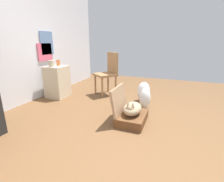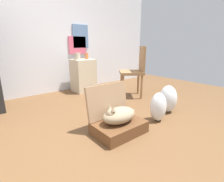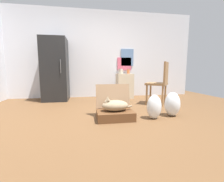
{
  "view_description": "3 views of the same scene",
  "coord_description": "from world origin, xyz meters",
  "px_view_note": "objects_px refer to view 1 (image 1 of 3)",
  "views": [
    {
      "loc": [
        -2.1,
        -0.7,
        1.26
      ],
      "look_at": [
        0.44,
        0.29,
        0.45
      ],
      "focal_mm": 26.75,
      "sensor_mm": 36.0,
      "label": 1
    },
    {
      "loc": [
        -0.93,
        -1.5,
        1.05
      ],
      "look_at": [
        0.61,
        0.39,
        0.37
      ],
      "focal_mm": 27.17,
      "sensor_mm": 36.0,
      "label": 2
    },
    {
      "loc": [
        -0.15,
        -2.55,
        0.81
      ],
      "look_at": [
        0.31,
        0.23,
        0.43
      ],
      "focal_mm": 24.46,
      "sensor_mm": 36.0,
      "label": 3
    }
  ],
  "objects_px": {
    "side_table": "(57,82)",
    "plastic_bag_white": "(145,98)",
    "cat": "(132,108)",
    "chair": "(108,72)",
    "vase_tall": "(51,64)",
    "vase_short": "(58,63)",
    "suitcase_base": "(132,118)",
    "plastic_bag_clear": "(144,92)"
  },
  "relations": [
    {
      "from": "side_table",
      "to": "plastic_bag_white",
      "type": "bearing_deg",
      "value": -89.94
    },
    {
      "from": "cat",
      "to": "chair",
      "type": "relative_size",
      "value": 0.51
    },
    {
      "from": "vase_tall",
      "to": "vase_short",
      "type": "height_order",
      "value": "vase_tall"
    },
    {
      "from": "vase_tall",
      "to": "chair",
      "type": "bearing_deg",
      "value": -55.41
    },
    {
      "from": "suitcase_base",
      "to": "side_table",
      "type": "distance_m",
      "value": 2.09
    },
    {
      "from": "chair",
      "to": "vase_tall",
      "type": "bearing_deg",
      "value": -107.89
    },
    {
      "from": "side_table",
      "to": "vase_short",
      "type": "distance_m",
      "value": 0.44
    },
    {
      "from": "vase_tall",
      "to": "vase_short",
      "type": "relative_size",
      "value": 1.07
    },
    {
      "from": "cat",
      "to": "chair",
      "type": "height_order",
      "value": "chair"
    },
    {
      "from": "plastic_bag_clear",
      "to": "vase_tall",
      "type": "distance_m",
      "value": 2.1
    },
    {
      "from": "suitcase_base",
      "to": "plastic_bag_white",
      "type": "xyz_separation_m",
      "value": [
        0.65,
        -0.08,
        0.13
      ]
    },
    {
      "from": "plastic_bag_white",
      "to": "side_table",
      "type": "relative_size",
      "value": 0.57
    },
    {
      "from": "plastic_bag_clear",
      "to": "side_table",
      "type": "relative_size",
      "value": 0.6
    },
    {
      "from": "suitcase_base",
      "to": "chair",
      "type": "xyz_separation_m",
      "value": [
        1.25,
        0.94,
        0.48
      ]
    },
    {
      "from": "cat",
      "to": "vase_short",
      "type": "distance_m",
      "value": 2.2
    },
    {
      "from": "plastic_bag_white",
      "to": "suitcase_base",
      "type": "bearing_deg",
      "value": 172.89
    },
    {
      "from": "cat",
      "to": "vase_short",
      "type": "xyz_separation_m",
      "value": [
        0.77,
        1.98,
        0.55
      ]
    },
    {
      "from": "plastic_bag_clear",
      "to": "vase_short",
      "type": "distance_m",
      "value": 2.06
    },
    {
      "from": "side_table",
      "to": "vase_tall",
      "type": "xyz_separation_m",
      "value": [
        -0.11,
        0.02,
        0.43
      ]
    },
    {
      "from": "plastic_bag_white",
      "to": "vase_short",
      "type": "bearing_deg",
      "value": 86.88
    },
    {
      "from": "side_table",
      "to": "plastic_bag_clear",
      "type": "bearing_deg",
      "value": -78.51
    },
    {
      "from": "suitcase_base",
      "to": "cat",
      "type": "relative_size",
      "value": 1.16
    },
    {
      "from": "vase_tall",
      "to": "side_table",
      "type": "bearing_deg",
      "value": -8.19
    },
    {
      "from": "plastic_bag_clear",
      "to": "vase_short",
      "type": "relative_size",
      "value": 3.22
    },
    {
      "from": "cat",
      "to": "plastic_bag_clear",
      "type": "xyz_separation_m",
      "value": [
        1.05,
        0.02,
        -0.02
      ]
    },
    {
      "from": "plastic_bag_white",
      "to": "side_table",
      "type": "xyz_separation_m",
      "value": [
        -0.0,
        2.04,
        0.16
      ]
    },
    {
      "from": "side_table",
      "to": "vase_short",
      "type": "relative_size",
      "value": 5.4
    },
    {
      "from": "vase_short",
      "to": "chair",
      "type": "relative_size",
      "value": 0.13
    },
    {
      "from": "suitcase_base",
      "to": "cat",
      "type": "height_order",
      "value": "cat"
    },
    {
      "from": "chair",
      "to": "side_table",
      "type": "bearing_deg",
      "value": -111.99
    },
    {
      "from": "suitcase_base",
      "to": "plastic_bag_clear",
      "type": "height_order",
      "value": "plastic_bag_clear"
    },
    {
      "from": "vase_short",
      "to": "suitcase_base",
      "type": "bearing_deg",
      "value": -111.1
    },
    {
      "from": "plastic_bag_clear",
      "to": "chair",
      "type": "distance_m",
      "value": 1.0
    },
    {
      "from": "cat",
      "to": "vase_tall",
      "type": "distance_m",
      "value": 2.13
    },
    {
      "from": "vase_short",
      "to": "chair",
      "type": "bearing_deg",
      "value": -64.89
    },
    {
      "from": "side_table",
      "to": "vase_short",
      "type": "xyz_separation_m",
      "value": [
        0.11,
        0.02,
        0.43
      ]
    },
    {
      "from": "suitcase_base",
      "to": "plastic_bag_white",
      "type": "height_order",
      "value": "plastic_bag_white"
    },
    {
      "from": "suitcase_base",
      "to": "plastic_bag_clear",
      "type": "bearing_deg",
      "value": 1.17
    },
    {
      "from": "chair",
      "to": "suitcase_base",
      "type": "bearing_deg",
      "value": -15.71
    },
    {
      "from": "plastic_bag_clear",
      "to": "plastic_bag_white",
      "type": "bearing_deg",
      "value": -165.34
    },
    {
      "from": "cat",
      "to": "side_table",
      "type": "height_order",
      "value": "side_table"
    },
    {
      "from": "cat",
      "to": "plastic_bag_white",
      "type": "distance_m",
      "value": 0.67
    }
  ]
}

